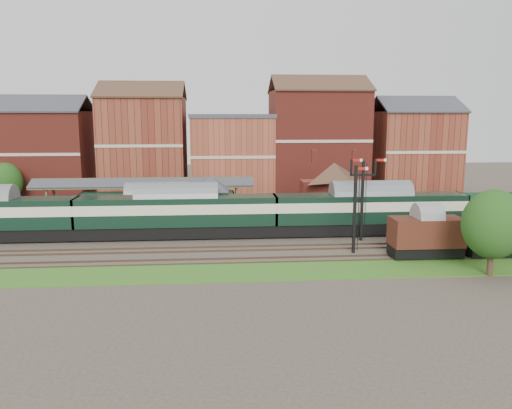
{
  "coord_description": "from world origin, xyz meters",
  "views": [
    {
      "loc": [
        -2.29,
        -50.18,
        12.23
      ],
      "look_at": [
        1.81,
        2.0,
        3.0
      ],
      "focal_mm": 35.0,
      "sensor_mm": 36.0,
      "label": 1
    }
  ],
  "objects": [
    {
      "name": "town_backdrop",
      "position": [
        -0.18,
        25.0,
        7.0
      ],
      "size": [
        69.0,
        10.0,
        16.0
      ],
      "color": "maroon",
      "rests_on": "ground"
    },
    {
      "name": "tree_far",
      "position": [
        18.77,
        -14.39,
        4.11
      ],
      "size": [
        4.66,
        4.66,
        6.8
      ],
      "color": "#382619",
      "rests_on": "ground"
    },
    {
      "name": "goods_van_b",
      "position": [
        22.86,
        -9.0,
        2.23
      ],
      "size": [
        6.51,
        2.82,
        3.95
      ],
      "color": "black",
      "rests_on": "ground"
    },
    {
      "name": "canopy",
      "position": [
        -11.0,
        9.75,
        4.58
      ],
      "size": [
        26.0,
        3.89,
        4.08
      ],
      "color": "#4F5133",
      "rests_on": "platform"
    },
    {
      "name": "brick_hut",
      "position": [
        5.0,
        3.25,
        1.2
      ],
      "size": [
        3.2,
        2.64,
        2.94
      ],
      "color": "maroon",
      "rests_on": "ground"
    },
    {
      "name": "ground",
      "position": [
        0.0,
        0.0,
        0.0
      ],
      "size": [
        160.0,
        160.0,
        0.0
      ],
      "primitive_type": "plane",
      "color": "#473D33",
      "rests_on": "ground"
    },
    {
      "name": "fence",
      "position": [
        0.0,
        18.0,
        0.75
      ],
      "size": [
        90.0,
        0.12,
        1.5
      ],
      "primitive_type": "cube",
      "color": "#193823",
      "rests_on": "ground"
    },
    {
      "name": "goods_van_a",
      "position": [
        15.88,
        -9.0,
        2.13
      ],
      "size": [
        6.18,
        2.68,
        3.75
      ],
      "color": "black",
      "rests_on": "ground"
    },
    {
      "name": "grass_back",
      "position": [
        0.0,
        16.0,
        0.03
      ],
      "size": [
        90.0,
        4.5,
        0.06
      ],
      "primitive_type": "cube",
      "color": "#2D6619",
      "rests_on": "ground"
    },
    {
      "name": "semaphore_siding",
      "position": [
        10.02,
        -7.0,
        4.16
      ],
      "size": [
        1.23,
        0.25,
        8.0
      ],
      "color": "black",
      "rests_on": "ground"
    },
    {
      "name": "tree_back",
      "position": [
        -30.14,
        17.37,
        3.82
      ],
      "size": [
        4.33,
        4.33,
        6.33
      ],
      "color": "#382619",
      "rests_on": "ground"
    },
    {
      "name": "semaphore_bracket",
      "position": [
        12.04,
        -2.5,
        4.63
      ],
      "size": [
        3.6,
        0.25,
        8.18
      ],
      "color": "black",
      "rests_on": "ground"
    },
    {
      "name": "grass_front",
      "position": [
        0.0,
        -12.0,
        0.03
      ],
      "size": [
        90.0,
        5.0,
        0.06
      ],
      "primitive_type": "cube",
      "color": "#2D6619",
      "rests_on": "ground"
    },
    {
      "name": "station_building",
      "position": [
        12.0,
        9.75,
        3.96
      ],
      "size": [
        8.1,
        8.1,
        5.9
      ],
      "color": "maroon",
      "rests_on": "platform"
    },
    {
      "name": "signal_box",
      "position": [
        -3.0,
        3.25,
        3.19
      ],
      "size": [
        5.4,
        5.4,
        6.0
      ],
      "color": "#707F5A",
      "rests_on": "ground"
    },
    {
      "name": "platform_railcar",
      "position": [
        -9.07,
        6.5,
        2.34
      ],
      "size": [
        17.33,
        2.73,
        3.99
      ],
      "color": "black",
      "rests_on": "ground"
    },
    {
      "name": "dmu_train",
      "position": [
        -6.38,
        0.0,
        2.68
      ],
      "size": [
        59.99,
        3.15,
        4.61
      ],
      "color": "black",
      "rests_on": "ground"
    },
    {
      "name": "platform",
      "position": [
        -5.0,
        9.75,
        0.5
      ],
      "size": [
        55.0,
        3.4,
        1.0
      ],
      "primitive_type": "cube",
      "color": "#2D2D2D",
      "rests_on": "ground"
    }
  ]
}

